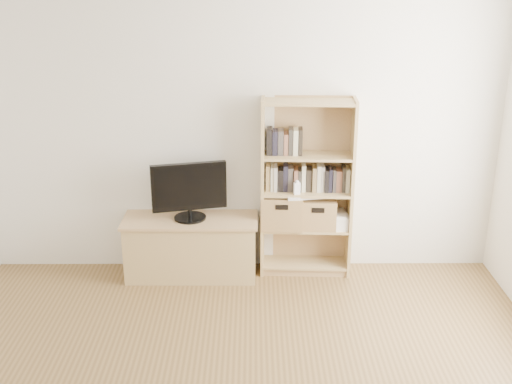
{
  "coord_description": "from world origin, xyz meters",
  "views": [
    {
      "loc": [
        0.1,
        -2.88,
        2.7
      ],
      "look_at": [
        0.12,
        1.9,
        0.93
      ],
      "focal_mm": 45.0,
      "sensor_mm": 36.0,
      "label": 1
    }
  ],
  "objects_px": {
    "laptop": "(304,194)",
    "basket_left": "(282,210)",
    "baby_monitor": "(297,188)",
    "basket_right": "(317,212)",
    "tv_stand": "(191,248)",
    "bookshelf": "(307,189)",
    "television": "(189,191)"
  },
  "relations": [
    {
      "from": "laptop",
      "to": "basket_left",
      "type": "bearing_deg",
      "value": 163.6
    },
    {
      "from": "baby_monitor",
      "to": "basket_right",
      "type": "bearing_deg",
      "value": 7.8
    },
    {
      "from": "baby_monitor",
      "to": "laptop",
      "type": "bearing_deg",
      "value": 31.91
    },
    {
      "from": "basket_left",
      "to": "baby_monitor",
      "type": "bearing_deg",
      "value": -32.93
    },
    {
      "from": "tv_stand",
      "to": "basket_left",
      "type": "xyz_separation_m",
      "value": [
        0.81,
        0.08,
        0.33
      ]
    },
    {
      "from": "bookshelf",
      "to": "baby_monitor",
      "type": "bearing_deg",
      "value": -135.0
    },
    {
      "from": "bookshelf",
      "to": "basket_left",
      "type": "relative_size",
      "value": 4.41
    },
    {
      "from": "basket_left",
      "to": "basket_right",
      "type": "xyz_separation_m",
      "value": [
        0.31,
        -0.01,
        -0.01
      ]
    },
    {
      "from": "bookshelf",
      "to": "basket_left",
      "type": "bearing_deg",
      "value": -178.81
    },
    {
      "from": "laptop",
      "to": "baby_monitor",
      "type": "bearing_deg",
      "value": -143.44
    },
    {
      "from": "tv_stand",
      "to": "basket_left",
      "type": "bearing_deg",
      "value": 5.75
    },
    {
      "from": "bookshelf",
      "to": "television",
      "type": "xyz_separation_m",
      "value": [
        -1.02,
        -0.07,
        0.0
      ]
    },
    {
      "from": "basket_right",
      "to": "baby_monitor",
      "type": "bearing_deg",
      "value": -155.31
    },
    {
      "from": "bookshelf",
      "to": "basket_right",
      "type": "height_order",
      "value": "bookshelf"
    },
    {
      "from": "bookshelf",
      "to": "television",
      "type": "relative_size",
      "value": 2.46
    },
    {
      "from": "bookshelf",
      "to": "laptop",
      "type": "relative_size",
      "value": 4.93
    },
    {
      "from": "tv_stand",
      "to": "baby_monitor",
      "type": "xyz_separation_m",
      "value": [
        0.93,
        -0.01,
        0.57
      ]
    },
    {
      "from": "television",
      "to": "laptop",
      "type": "distance_m",
      "value": 0.99
    },
    {
      "from": "basket_right",
      "to": "laptop",
      "type": "xyz_separation_m",
      "value": [
        -0.12,
        -0.01,
        0.18
      ]
    },
    {
      "from": "basket_left",
      "to": "laptop",
      "type": "relative_size",
      "value": 1.12
    },
    {
      "from": "television",
      "to": "bookshelf",
      "type": "bearing_deg",
      "value": -9.2
    },
    {
      "from": "basket_right",
      "to": "laptop",
      "type": "distance_m",
      "value": 0.22
    },
    {
      "from": "tv_stand",
      "to": "bookshelf",
      "type": "bearing_deg",
      "value": 4.38
    },
    {
      "from": "laptop",
      "to": "bookshelf",
      "type": "bearing_deg",
      "value": 23.34
    },
    {
      "from": "baby_monitor",
      "to": "basket_right",
      "type": "relative_size",
      "value": 0.32
    },
    {
      "from": "baby_monitor",
      "to": "laptop",
      "type": "relative_size",
      "value": 0.32
    },
    {
      "from": "television",
      "to": "baby_monitor",
      "type": "bearing_deg",
      "value": -14.03
    },
    {
      "from": "television",
      "to": "tv_stand",
      "type": "bearing_deg",
      "value": 166.75
    },
    {
      "from": "tv_stand",
      "to": "laptop",
      "type": "bearing_deg",
      "value": 3.46
    },
    {
      "from": "laptop",
      "to": "television",
      "type": "bearing_deg",
      "value": 173.63
    },
    {
      "from": "tv_stand",
      "to": "television",
      "type": "xyz_separation_m",
      "value": [
        0.0,
        0.0,
        0.54
      ]
    },
    {
      "from": "laptop",
      "to": "tv_stand",
      "type": "bearing_deg",
      "value": 173.63
    }
  ]
}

